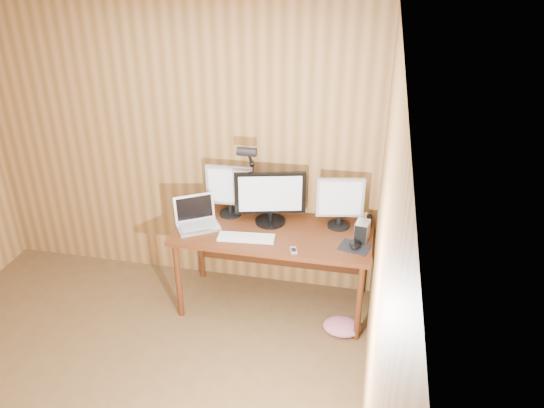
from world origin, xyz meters
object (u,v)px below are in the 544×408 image
(monitor_right, at_px, (340,201))
(monitor_center, at_px, (270,197))
(laptop, at_px, (197,218))
(desk_lamp, at_px, (249,169))
(mouse, at_px, (355,245))
(speaker, at_px, (369,221))
(desk, at_px, (275,239))
(monitor_left, at_px, (229,189))
(phone, at_px, (294,250))
(hard_drive, at_px, (362,231))
(keyboard, at_px, (246,237))

(monitor_right, bearing_deg, monitor_center, 173.44)
(laptop, height_order, desk_lamp, desk_lamp)
(mouse, bearing_deg, speaker, 81.94)
(desk, height_order, desk_lamp, desk_lamp)
(monitor_left, distance_m, mouse, 1.15)
(monitor_center, distance_m, monitor_right, 0.57)
(speaker, bearing_deg, desk, -169.25)
(phone, relative_size, speaker, 0.92)
(mouse, bearing_deg, desk, 170.79)
(monitor_center, height_order, speaker, monitor_center)
(phone, bearing_deg, monitor_right, 38.74)
(monitor_right, bearing_deg, phone, -135.15)
(mouse, distance_m, phone, 0.48)
(desk_lamp, bearing_deg, desk, -38.66)
(monitor_right, height_order, speaker, monitor_right)
(desk_lamp, bearing_deg, monitor_right, -10.69)
(mouse, distance_m, speaker, 0.35)
(laptop, height_order, hard_drive, laptop)
(monitor_left, distance_m, keyboard, 0.49)
(desk, height_order, monitor_left, monitor_left)
(monitor_center, relative_size, mouse, 4.72)
(phone, relative_size, desk_lamp, 0.15)
(phone, height_order, desk_lamp, desk_lamp)
(desk, bearing_deg, speaker, 10.75)
(monitor_right, distance_m, phone, 0.58)
(monitor_right, bearing_deg, speaker, -1.77)
(hard_drive, relative_size, desk_lamp, 0.23)
(monitor_center, distance_m, monitor_left, 0.37)
(monitor_right, xyz_separation_m, phone, (-0.30, -0.44, -0.23))
(mouse, xyz_separation_m, speaker, (0.09, 0.34, 0.03))
(monitor_left, xyz_separation_m, mouse, (1.08, -0.32, -0.22))
(monitor_right, distance_m, hard_drive, 0.31)
(desk, height_order, monitor_center, monitor_center)
(monitor_left, distance_m, laptop, 0.37)
(hard_drive, height_order, desk_lamp, desk_lamp)
(monitor_left, distance_m, speaker, 1.19)
(monitor_center, bearing_deg, monitor_right, -9.36)
(desk, height_order, hard_drive, hard_drive)
(monitor_right, height_order, hard_drive, monitor_right)
(laptop, relative_size, speaker, 3.87)
(mouse, xyz_separation_m, desk_lamp, (-0.91, 0.34, 0.40))
(desk, distance_m, laptop, 0.67)
(hard_drive, bearing_deg, laptop, -168.95)
(speaker, bearing_deg, mouse, -105.12)
(desk_lamp, bearing_deg, phone, -54.12)
(monitor_center, relative_size, laptop, 1.36)
(monitor_left, height_order, hard_drive, monitor_left)
(monitor_center, distance_m, laptop, 0.63)
(monitor_center, height_order, keyboard, monitor_center)
(laptop, relative_size, keyboard, 0.92)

